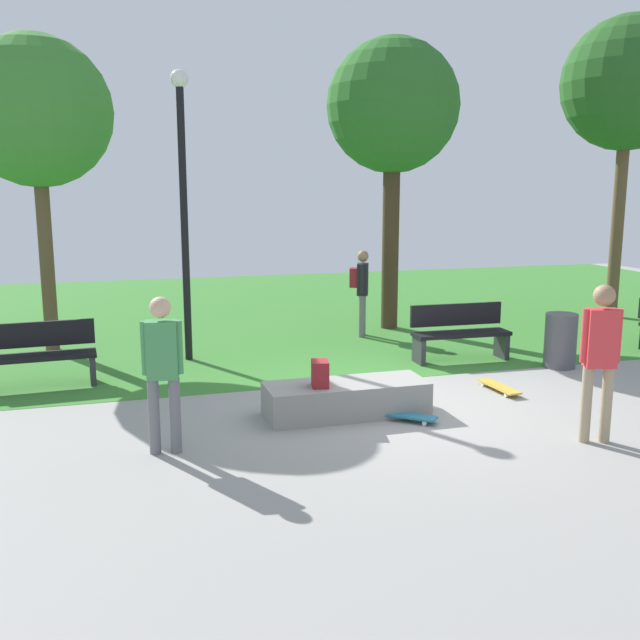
% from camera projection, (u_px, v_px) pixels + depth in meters
% --- Properties ---
extents(ground_plane, '(28.00, 28.00, 0.00)m').
position_uv_depth(ground_plane, '(408.00, 404.00, 9.27)').
color(ground_plane, gray).
extents(grass_lawn, '(26.60, 12.81, 0.01)m').
position_uv_depth(grass_lawn, '(278.00, 309.00, 16.43)').
color(grass_lawn, '#387A2D').
rests_on(grass_lawn, ground_plane).
extents(concrete_ledge, '(2.02, 0.72, 0.41)m').
position_uv_depth(concrete_ledge, '(346.00, 399.00, 8.81)').
color(concrete_ledge, gray).
rests_on(concrete_ledge, ground_plane).
extents(backpack_on_ledge, '(0.25, 0.31, 0.32)m').
position_uv_depth(backpack_on_ledge, '(320.00, 374.00, 8.57)').
color(backpack_on_ledge, maroon).
rests_on(backpack_on_ledge, concrete_ledge).
extents(skater_performing_trick, '(0.41, 0.29, 1.77)m').
position_uv_depth(skater_performing_trick, '(600.00, 351.00, 7.71)').
color(skater_performing_trick, tan).
rests_on(skater_performing_trick, ground_plane).
extents(skater_watching, '(0.43, 0.24, 1.69)m').
position_uv_depth(skater_watching, '(162.00, 363.00, 7.40)').
color(skater_watching, slate).
rests_on(skater_watching, ground_plane).
extents(skateboard_by_ledge, '(0.74, 0.67, 0.08)m').
position_uv_depth(skateboard_by_ledge, '(404.00, 415.00, 8.61)').
color(skateboard_by_ledge, teal).
rests_on(skateboard_by_ledge, ground_plane).
extents(skateboard_spare, '(0.25, 0.81, 0.08)m').
position_uv_depth(skateboard_spare, '(499.00, 387.00, 9.85)').
color(skateboard_spare, gold).
rests_on(skateboard_spare, ground_plane).
extents(park_bench_far_right, '(1.61, 0.52, 0.91)m').
position_uv_depth(park_bench_far_right, '(460.00, 331.00, 11.57)').
color(park_bench_far_right, black).
rests_on(park_bench_far_right, ground_plane).
extents(park_bench_far_left, '(1.62, 0.56, 0.91)m').
position_uv_depth(park_bench_far_left, '(37.00, 354.00, 10.01)').
color(park_bench_far_left, black).
rests_on(park_bench_far_left, ground_plane).
extents(tree_leaning_ash, '(2.47, 2.47, 5.26)m').
position_uv_depth(tree_leaning_ash, '(36.00, 113.00, 11.62)').
color(tree_leaning_ash, brown).
rests_on(tree_leaning_ash, grass_lawn).
extents(tree_tall_oak, '(2.54, 2.54, 5.59)m').
position_uv_depth(tree_tall_oak, '(393.00, 109.00, 13.51)').
color(tree_tall_oak, '#42301E').
rests_on(tree_tall_oak, grass_lawn).
extents(tree_young_birch, '(2.73, 2.73, 6.27)m').
position_uv_depth(tree_young_birch, '(628.00, 85.00, 14.63)').
color(tree_young_birch, brown).
rests_on(tree_young_birch, grass_lawn).
extents(lamp_post, '(0.28, 0.28, 4.57)m').
position_uv_depth(lamp_post, '(183.00, 190.00, 11.17)').
color(lamp_post, black).
rests_on(lamp_post, ground_plane).
extents(trash_bin, '(0.49, 0.49, 0.86)m').
position_uv_depth(trash_bin, '(560.00, 341.00, 11.10)').
color(trash_bin, '#4C4C51').
rests_on(trash_bin, ground_plane).
extents(pedestrian_with_backpack, '(0.43, 0.41, 1.63)m').
position_uv_depth(pedestrian_with_backpack, '(361.00, 285.00, 13.33)').
color(pedestrian_with_backpack, slate).
rests_on(pedestrian_with_backpack, ground_plane).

